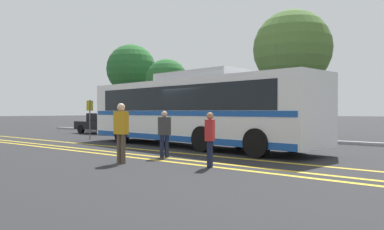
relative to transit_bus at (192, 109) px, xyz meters
The scene contains 15 objects.
ground_plane 1.78m from the transit_bus, 22.03° to the right, with size 220.00×220.00×0.00m, color #262628.
lane_strip_0 2.76m from the transit_bus, 90.41° to the right, with size 0.20×32.10×0.01m, color gold.
lane_strip_1 3.97m from the transit_bus, 90.25° to the right, with size 0.20×32.10×0.01m, color gold.
lane_strip_2 4.57m from the transit_bus, 90.21° to the right, with size 0.20×32.10×0.01m, color gold.
curb_strip 5.80m from the transit_bus, 90.16° to the left, with size 40.10×0.36×0.15m, color #99999E.
transit_bus is the anchor object (origin of this frame).
parked_car_0 11.62m from the transit_bus, 162.30° to the left, with size 4.20×1.88×1.43m.
parked_car_1 6.06m from the transit_bus, 142.14° to the left, with size 4.13×2.08×1.52m.
pedestrian_0 5.71m from the transit_bus, 73.00° to the right, with size 0.44×0.26×1.81m.
pedestrian_1 4.03m from the transit_bus, 64.70° to the right, with size 0.43×0.47×1.58m.
pedestrian_2 6.13m from the transit_bus, 46.13° to the right, with size 0.38×0.47×1.54m.
bus_stop_sign 7.18m from the transit_bus, behind, with size 0.08×0.40×2.21m.
tree_0 13.81m from the transit_bus, 137.83° to the left, with size 3.35×3.35×5.75m.
tree_1 9.54m from the transit_bus, 85.21° to the left, with size 4.74×4.74×7.74m.
tree_3 18.80m from the transit_bus, 146.76° to the left, with size 4.48×4.48×7.65m.
Camera 1 is at (9.89, -12.58, 1.58)m, focal length 35.00 mm.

